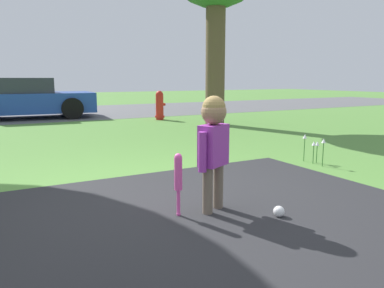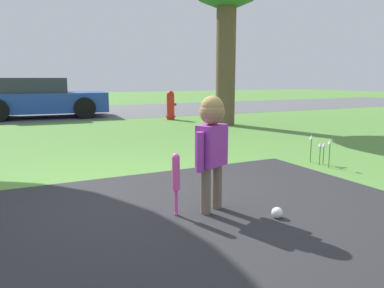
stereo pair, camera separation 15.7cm
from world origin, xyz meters
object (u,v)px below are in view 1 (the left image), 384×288
object	(u,v)px
baseball_bat	(178,176)
fire_hydrant	(160,106)
sports_ball	(279,211)
parked_car	(26,99)
child	(214,137)

from	to	relation	value
baseball_bat	fire_hydrant	world-z (taller)	fire_hydrant
sports_ball	fire_hydrant	world-z (taller)	fire_hydrant
baseball_bat	sports_ball	world-z (taller)	baseball_bat
sports_ball	parked_car	distance (m)	10.17
child	parked_car	distance (m)	9.71
child	sports_ball	xyz separation A→B (m)	(0.43, -0.41, -0.64)
sports_ball	fire_hydrant	distance (m)	8.10
child	sports_ball	size ratio (longest dim) A/B	10.70
child	baseball_bat	bearing A→B (deg)	147.81
baseball_bat	fire_hydrant	xyz separation A→B (m)	(3.06, 7.31, 0.05)
child	parked_car	xyz separation A→B (m)	(-0.67, 9.68, -0.10)
child	sports_ball	distance (m)	0.87
sports_ball	parked_car	size ratio (longest dim) A/B	0.02
sports_ball	parked_car	bearing A→B (deg)	96.21
child	parked_car	world-z (taller)	parked_car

